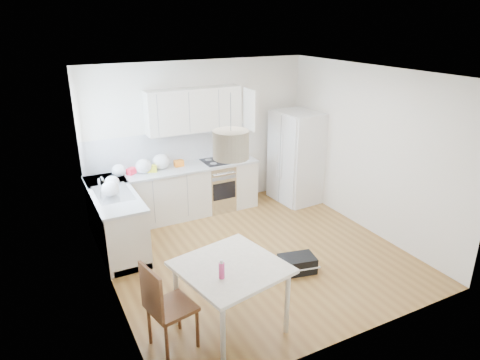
# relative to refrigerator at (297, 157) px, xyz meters

# --- Properties ---
(floor) EXTENTS (4.20, 4.20, 0.00)m
(floor) POSITION_rel_refrigerator_xyz_m (-1.74, -1.47, -0.87)
(floor) COLOR brown
(floor) RESTS_ON ground
(ceiling) EXTENTS (4.20, 4.20, 0.00)m
(ceiling) POSITION_rel_refrigerator_xyz_m (-1.74, -1.47, 1.83)
(ceiling) COLOR white
(ceiling) RESTS_ON wall_back
(wall_back) EXTENTS (4.20, 0.00, 4.20)m
(wall_back) POSITION_rel_refrigerator_xyz_m (-1.74, 0.63, 0.48)
(wall_back) COLOR white
(wall_back) RESTS_ON floor
(wall_left) EXTENTS (0.00, 4.20, 4.20)m
(wall_left) POSITION_rel_refrigerator_xyz_m (-3.84, -1.47, 0.48)
(wall_left) COLOR white
(wall_left) RESTS_ON floor
(wall_right) EXTENTS (0.00, 4.20, 4.20)m
(wall_right) POSITION_rel_refrigerator_xyz_m (0.36, -1.47, 0.48)
(wall_right) COLOR white
(wall_right) RESTS_ON floor
(window_glassblock) EXTENTS (0.02, 1.00, 1.00)m
(window_glassblock) POSITION_rel_refrigerator_xyz_m (-3.83, -0.32, 0.88)
(window_glassblock) COLOR #BFE0F9
(window_glassblock) RESTS_ON wall_left
(cabinets_back) EXTENTS (3.00, 0.60, 0.88)m
(cabinets_back) POSITION_rel_refrigerator_xyz_m (-2.34, 0.33, -0.43)
(cabinets_back) COLOR beige
(cabinets_back) RESTS_ON floor
(cabinets_left) EXTENTS (0.60, 1.80, 0.88)m
(cabinets_left) POSITION_rel_refrigerator_xyz_m (-3.54, -0.27, -0.43)
(cabinets_left) COLOR beige
(cabinets_left) RESTS_ON floor
(counter_back) EXTENTS (3.02, 0.64, 0.04)m
(counter_back) POSITION_rel_refrigerator_xyz_m (-2.34, 0.33, 0.03)
(counter_back) COLOR silver
(counter_back) RESTS_ON cabinets_back
(counter_left) EXTENTS (0.64, 1.82, 0.04)m
(counter_left) POSITION_rel_refrigerator_xyz_m (-3.54, -0.27, 0.03)
(counter_left) COLOR silver
(counter_left) RESTS_ON cabinets_left
(backsplash_back) EXTENTS (3.00, 0.01, 0.58)m
(backsplash_back) POSITION_rel_refrigerator_xyz_m (-2.34, 0.63, 0.34)
(backsplash_back) COLOR white
(backsplash_back) RESTS_ON wall_back
(backsplash_left) EXTENTS (0.01, 1.80, 0.58)m
(backsplash_left) POSITION_rel_refrigerator_xyz_m (-3.83, -0.27, 0.34)
(backsplash_left) COLOR white
(backsplash_left) RESTS_ON wall_left
(upper_cabinets) EXTENTS (1.70, 0.32, 0.75)m
(upper_cabinets) POSITION_rel_refrigerator_xyz_m (-1.89, 0.47, 1.00)
(upper_cabinets) COLOR beige
(upper_cabinets) RESTS_ON wall_back
(range_oven) EXTENTS (0.50, 0.61, 0.88)m
(range_oven) POSITION_rel_refrigerator_xyz_m (-1.54, 0.33, -0.43)
(range_oven) COLOR silver
(range_oven) RESTS_ON floor
(sink) EXTENTS (0.50, 0.80, 0.16)m
(sink) POSITION_rel_refrigerator_xyz_m (-3.54, -0.32, 0.04)
(sink) COLOR silver
(sink) RESTS_ON counter_left
(refrigerator) EXTENTS (0.90, 0.93, 1.75)m
(refrigerator) POSITION_rel_refrigerator_xyz_m (0.00, 0.00, 0.00)
(refrigerator) COLOR white
(refrigerator) RESTS_ON floor
(dining_table) EXTENTS (1.25, 1.25, 0.84)m
(dining_table) POSITION_rel_refrigerator_xyz_m (-2.80, -2.81, -0.13)
(dining_table) COLOR beige
(dining_table) RESTS_ON floor
(dining_chair) EXTENTS (0.52, 0.52, 1.05)m
(dining_chair) POSITION_rel_refrigerator_xyz_m (-3.48, -2.76, -0.35)
(dining_chair) COLOR #512A18
(dining_chair) RESTS_ON floor
(drink_bottle) EXTENTS (0.07, 0.07, 0.21)m
(drink_bottle) POSITION_rel_refrigerator_xyz_m (-2.98, -2.97, 0.07)
(drink_bottle) COLOR #D53B7B
(drink_bottle) RESTS_ON dining_table
(gym_bag) EXTENTS (0.55, 0.42, 0.23)m
(gym_bag) POSITION_rel_refrigerator_xyz_m (-1.44, -2.16, -0.76)
(gym_bag) COLOR black
(gym_bag) RESTS_ON floor
(pendant_lamp) EXTENTS (0.41, 0.41, 0.29)m
(pendant_lamp) POSITION_rel_refrigerator_xyz_m (-2.74, -2.71, 1.31)
(pendant_lamp) COLOR #C2B995
(pendant_lamp) RESTS_ON ceiling
(grocery_bag_a) EXTENTS (0.23, 0.19, 0.21)m
(grocery_bag_a) POSITION_rel_refrigerator_xyz_m (-3.30, 0.36, 0.15)
(grocery_bag_a) COLOR white
(grocery_bag_a) RESTS_ON counter_back
(grocery_bag_b) EXTENTS (0.27, 0.23, 0.24)m
(grocery_bag_b) POSITION_rel_refrigerator_xyz_m (-2.89, 0.33, 0.17)
(grocery_bag_b) COLOR white
(grocery_bag_b) RESTS_ON counter_back
(grocery_bag_c) EXTENTS (0.30, 0.25, 0.27)m
(grocery_bag_c) POSITION_rel_refrigerator_xyz_m (-2.56, 0.40, 0.18)
(grocery_bag_c) COLOR white
(grocery_bag_c) RESTS_ON counter_back
(grocery_bag_d) EXTENTS (0.22, 0.19, 0.20)m
(grocery_bag_d) POSITION_rel_refrigerator_xyz_m (-3.51, -0.12, 0.15)
(grocery_bag_d) COLOR white
(grocery_bag_d) RESTS_ON counter_back
(grocery_bag_e) EXTENTS (0.26, 0.22, 0.23)m
(grocery_bag_e) POSITION_rel_refrigerator_xyz_m (-3.59, -0.42, 0.16)
(grocery_bag_e) COLOR white
(grocery_bag_e) RESTS_ON counter_left
(snack_orange) EXTENTS (0.16, 0.10, 0.11)m
(snack_orange) POSITION_rel_refrigerator_xyz_m (-2.25, 0.39, 0.10)
(snack_orange) COLOR orange
(snack_orange) RESTS_ON counter_back
(snack_yellow) EXTENTS (0.19, 0.15, 0.12)m
(snack_yellow) POSITION_rel_refrigerator_xyz_m (-2.75, 0.33, 0.10)
(snack_yellow) COLOR yellow
(snack_yellow) RESTS_ON counter_back
(snack_red) EXTENTS (0.18, 0.17, 0.11)m
(snack_red) POSITION_rel_refrigerator_xyz_m (-3.09, 0.37, 0.10)
(snack_red) COLOR red
(snack_red) RESTS_ON counter_back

